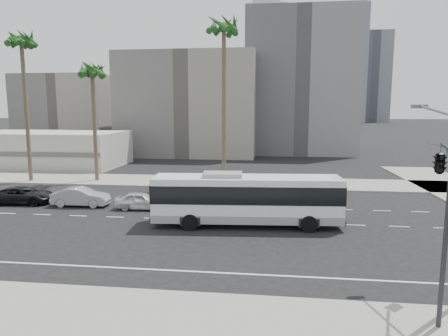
# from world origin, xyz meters

# --- Properties ---
(ground) EXTENTS (700.00, 700.00, 0.00)m
(ground) POSITION_xyz_m (0.00, 0.00, 0.00)
(ground) COLOR black
(ground) RESTS_ON ground
(sidewalk_north) EXTENTS (120.00, 7.00, 0.15)m
(sidewalk_north) POSITION_xyz_m (0.00, 15.50, 0.07)
(sidewalk_north) COLOR gray
(sidewalk_north) RESTS_ON ground
(commercial_low) EXTENTS (22.00, 12.16, 5.00)m
(commercial_low) POSITION_xyz_m (-30.00, 25.99, 2.50)
(commercial_low) COLOR beige
(commercial_low) RESTS_ON ground
(midrise_beige_west) EXTENTS (24.00, 18.00, 18.00)m
(midrise_beige_west) POSITION_xyz_m (-12.00, 45.00, 9.00)
(midrise_beige_west) COLOR slate
(midrise_beige_west) RESTS_ON ground
(midrise_gray_center) EXTENTS (20.00, 20.00, 26.00)m
(midrise_gray_center) POSITION_xyz_m (8.00, 52.00, 13.00)
(midrise_gray_center) COLOR #5D5E60
(midrise_gray_center) RESTS_ON ground
(midrise_beige_far) EXTENTS (18.00, 16.00, 15.00)m
(midrise_beige_far) POSITION_xyz_m (-38.00, 50.00, 7.50)
(midrise_beige_far) COLOR slate
(midrise_beige_far) RESTS_ON ground
(civic_tower) EXTENTS (42.00, 42.00, 129.00)m
(civic_tower) POSITION_xyz_m (-2.00, 250.00, 38.83)
(civic_tower) COLOR beige
(civic_tower) RESTS_ON ground
(highrise_right) EXTENTS (26.00, 26.00, 70.00)m
(highrise_right) POSITION_xyz_m (45.00, 230.00, 35.00)
(highrise_right) COLOR #565B66
(highrise_right) RESTS_ON ground
(highrise_far) EXTENTS (22.00, 22.00, 60.00)m
(highrise_far) POSITION_xyz_m (70.00, 260.00, 30.00)
(highrise_far) COLOR #565B66
(highrise_far) RESTS_ON ground
(city_bus) EXTENTS (13.44, 3.90, 3.81)m
(city_bus) POSITION_xyz_m (1.21, -0.92, 2.00)
(city_bus) COLOR white
(city_bus) RESTS_ON ground
(car_a) EXTENTS (1.89, 4.30, 1.44)m
(car_a) POSITION_xyz_m (-7.80, 2.67, 0.72)
(car_a) COLOR silver
(car_a) RESTS_ON ground
(car_b) EXTENTS (1.91, 4.91, 1.59)m
(car_b) POSITION_xyz_m (-13.30, 3.13, 0.80)
(car_b) COLOR #96989C
(car_b) RESTS_ON ground
(car_c) EXTENTS (2.89, 5.53, 1.49)m
(car_c) POSITION_xyz_m (-18.80, 3.39, 0.74)
(car_c) COLOR black
(car_c) RESTS_ON ground
(traffic_signal) EXTENTS (3.17, 4.35, 6.83)m
(traffic_signal) POSITION_xyz_m (10.14, -10.62, 5.70)
(traffic_signal) COLOR #262628
(traffic_signal) RESTS_ON ground
(palm_near) EXTENTS (5.38, 5.38, 18.11)m
(palm_near) POSITION_xyz_m (-2.28, 14.45, 16.41)
(palm_near) COLOR brown
(palm_near) RESTS_ON ground
(palm_mid) EXTENTS (4.40, 4.40, 13.61)m
(palm_mid) POSITION_xyz_m (-17.11, 14.63, 12.25)
(palm_mid) COLOR brown
(palm_mid) RESTS_ON ground
(palm_far) EXTENTS (4.94, 4.94, 17.00)m
(palm_far) POSITION_xyz_m (-24.54, 13.46, 15.44)
(palm_far) COLOR brown
(palm_far) RESTS_ON ground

